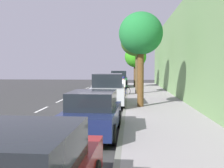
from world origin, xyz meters
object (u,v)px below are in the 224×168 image
object	(u,v)px
street_tree_mid_block	(141,35)
street_tree_far_end	(137,43)
parked_sedan_dark_blue_second	(92,113)
parked_suv_silver_mid	(108,90)
bicycle_at_curb	(121,91)
cyclist_with_backpack	(124,84)
parked_suv_green_far	(119,79)
street_tree_corner	(136,57)

from	to	relation	value
street_tree_mid_block	street_tree_far_end	world-z (taller)	street_tree_far_end
parked_sedan_dark_blue_second	parked_suv_silver_mid	bearing A→B (deg)	90.14
bicycle_at_curb	street_tree_mid_block	bearing A→B (deg)	-79.71
bicycle_at_curb	street_tree_mid_block	xyz separation A→B (m)	(1.34, -7.38, 3.82)
parked_suv_silver_mid	cyclist_with_backpack	size ratio (longest dim) A/B	2.90
street_tree_far_end	parked_sedan_dark_blue_second	bearing A→B (deg)	-97.55
bicycle_at_curb	street_tree_far_end	size ratio (longest dim) A/B	0.29
parked_suv_green_far	street_tree_mid_block	xyz separation A→B (m)	(1.91, -16.55, 3.18)
street_tree_far_end	street_tree_corner	world-z (taller)	street_tree_far_end
parked_suv_silver_mid	bicycle_at_curb	world-z (taller)	parked_suv_silver_mid
parked_suv_silver_mid	parked_sedan_dark_blue_second	bearing A→B (deg)	-89.86
parked_suv_green_far	street_tree_mid_block	size ratio (longest dim) A/B	0.89
street_tree_mid_block	street_tree_corner	distance (m)	16.77
cyclist_with_backpack	street_tree_corner	world-z (taller)	street_tree_corner
parked_sedan_dark_blue_second	cyclist_with_backpack	distance (m)	13.28
street_tree_mid_block	street_tree_far_end	size ratio (longest dim) A/B	0.97
parked_suv_silver_mid	street_tree_mid_block	distance (m)	3.82
parked_suv_green_far	street_tree_corner	bearing A→B (deg)	6.12
parked_suv_green_far	cyclist_with_backpack	distance (m)	9.65
bicycle_at_curb	parked_suv_silver_mid	bearing A→B (deg)	-95.09
street_tree_mid_block	street_tree_corner	bearing A→B (deg)	90.00
parked_suv_green_far	parked_suv_silver_mid	bearing A→B (deg)	-90.04
cyclist_with_backpack	parked_suv_silver_mid	bearing A→B (deg)	-97.55
parked_sedan_dark_blue_second	street_tree_corner	size ratio (longest dim) A/B	0.94
cyclist_with_backpack	street_tree_corner	xyz separation A→B (m)	(1.12, 9.82, 2.56)
cyclist_with_backpack	street_tree_mid_block	world-z (taller)	street_tree_mid_block
parked_sedan_dark_blue_second	parked_suv_silver_mid	distance (m)	7.22
bicycle_at_curb	street_tree_corner	size ratio (longest dim) A/B	0.34
street_tree_far_end	street_tree_mid_block	bearing A→B (deg)	-90.00
street_tree_mid_block	parked_suv_green_far	bearing A→B (deg)	96.57
cyclist_with_backpack	street_tree_corner	distance (m)	10.21
street_tree_far_end	parked_suv_green_far	bearing A→B (deg)	102.57
parked_suv_green_far	cyclist_with_backpack	bearing A→B (deg)	-85.30
parked_sedan_dark_blue_second	bicycle_at_curb	bearing A→B (deg)	87.66
parked_sedan_dark_blue_second	street_tree_mid_block	size ratio (longest dim) A/B	0.83
street_tree_mid_block	street_tree_far_end	distance (m)	8.01
bicycle_at_curb	street_tree_far_end	world-z (taller)	street_tree_far_end
parked_suv_green_far	street_tree_far_end	world-z (taller)	street_tree_far_end
cyclist_with_backpack	parked_sedan_dark_blue_second	bearing A→B (deg)	-93.38
parked_sedan_dark_blue_second	parked_suv_green_far	size ratio (longest dim) A/B	0.94
bicycle_at_curb	street_tree_far_end	bearing A→B (deg)	25.15
street_tree_corner	parked_suv_green_far	bearing A→B (deg)	-173.88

